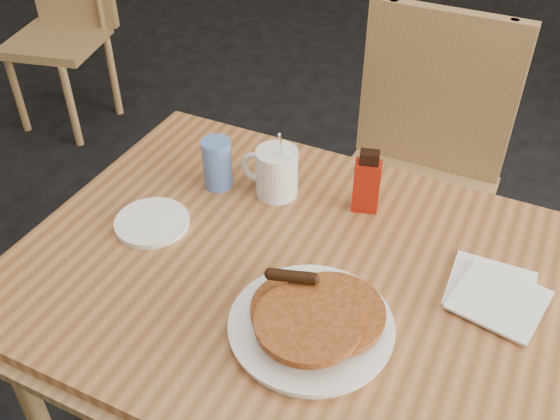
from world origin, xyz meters
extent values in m
cube|color=#A6683A|center=(0.07, 0.01, 0.73)|extent=(1.23, 0.84, 0.04)
cube|color=#A47D4D|center=(0.07, 0.01, 0.71)|extent=(1.27, 0.88, 0.02)
cube|color=#A47D4D|center=(0.09, 0.64, 0.47)|extent=(0.45, 0.45, 0.04)
cube|color=#A47D4D|center=(0.09, 0.84, 0.74)|extent=(0.44, 0.05, 0.48)
cylinder|color=#A47D4D|center=(-0.09, 0.46, 0.23)|extent=(0.04, 0.04, 0.45)
cylinder|color=#A47D4D|center=(0.27, 0.82, 0.23)|extent=(0.04, 0.04, 0.45)
cube|color=#A47D4D|center=(-1.68, 1.21, 0.41)|extent=(0.46, 0.46, 0.04)
cylinder|color=#A47D4D|center=(-1.84, 1.05, 0.20)|extent=(0.04, 0.04, 0.40)
cylinder|color=#A47D4D|center=(-1.52, 1.37, 0.20)|extent=(0.04, 0.04, 0.40)
cylinder|color=white|center=(0.09, -0.12, 0.76)|extent=(0.28, 0.28, 0.02)
cylinder|color=white|center=(0.09, -0.12, 0.77)|extent=(0.29, 0.29, 0.01)
cylinder|color=#A95223|center=(0.07, -0.11, 0.78)|extent=(0.18, 0.18, 0.01)
cylinder|color=#A95223|center=(0.12, -0.10, 0.79)|extent=(0.18, 0.18, 0.01)
cylinder|color=#A95223|center=(0.10, -0.15, 0.81)|extent=(0.18, 0.18, 0.01)
cylinder|color=black|center=(0.04, -0.08, 0.82)|extent=(0.09, 0.04, 0.02)
cylinder|color=white|center=(-0.12, 0.21, 0.81)|extent=(0.09, 0.09, 0.11)
torus|color=white|center=(-0.17, 0.21, 0.81)|extent=(0.08, 0.01, 0.08)
cylinder|color=black|center=(-0.12, 0.21, 0.85)|extent=(0.08, 0.08, 0.01)
cylinder|color=silver|center=(-0.11, 0.21, 0.84)|extent=(0.02, 0.06, 0.16)
cube|color=maroon|center=(0.07, 0.24, 0.81)|extent=(0.06, 0.05, 0.12)
cube|color=black|center=(0.07, 0.24, 0.88)|extent=(0.05, 0.04, 0.03)
cube|color=white|center=(0.36, 0.11, 0.75)|extent=(0.15, 0.15, 0.01)
cube|color=white|center=(0.38, 0.08, 0.76)|extent=(0.18, 0.18, 0.01)
cylinder|color=#5175BE|center=(-0.26, 0.19, 0.81)|extent=(0.09, 0.09, 0.12)
cylinder|color=white|center=(-0.32, 0.00, 0.76)|extent=(0.19, 0.19, 0.01)
camera|label=1|loc=(0.34, -0.79, 1.60)|focal=40.00mm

